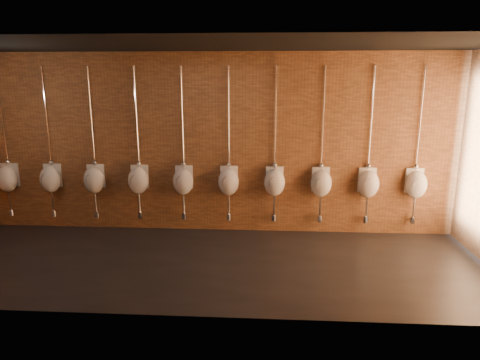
% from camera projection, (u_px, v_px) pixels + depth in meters
% --- Properties ---
extents(ground, '(8.50, 8.50, 0.00)m').
position_uv_depth(ground, '(206.00, 263.00, 6.53)').
color(ground, black).
rests_on(ground, ground).
extents(room_shell, '(8.54, 3.04, 3.22)m').
position_uv_depth(room_shell, '(203.00, 132.00, 6.07)').
color(room_shell, black).
rests_on(room_shell, ground).
extents(urinal_0, '(0.41, 0.36, 2.72)m').
position_uv_depth(urinal_0, '(7.00, 178.00, 7.87)').
color(urinal_0, white).
rests_on(urinal_0, ground).
extents(urinal_1, '(0.41, 0.36, 2.72)m').
position_uv_depth(urinal_1, '(50.00, 178.00, 7.82)').
color(urinal_1, white).
rests_on(urinal_1, ground).
extents(urinal_2, '(0.41, 0.36, 2.72)m').
position_uv_depth(urinal_2, '(94.00, 179.00, 7.77)').
color(urinal_2, white).
rests_on(urinal_2, ground).
extents(urinal_3, '(0.41, 0.36, 2.72)m').
position_uv_depth(urinal_3, '(138.00, 180.00, 7.72)').
color(urinal_3, white).
rests_on(urinal_3, ground).
extents(urinal_4, '(0.41, 0.36, 2.72)m').
position_uv_depth(urinal_4, '(183.00, 180.00, 7.67)').
color(urinal_4, white).
rests_on(urinal_4, ground).
extents(urinal_5, '(0.41, 0.36, 2.72)m').
position_uv_depth(urinal_5, '(229.00, 181.00, 7.63)').
color(urinal_5, white).
rests_on(urinal_5, ground).
extents(urinal_6, '(0.41, 0.36, 2.72)m').
position_uv_depth(urinal_6, '(275.00, 182.00, 7.58)').
color(urinal_6, white).
rests_on(urinal_6, ground).
extents(urinal_7, '(0.41, 0.36, 2.72)m').
position_uv_depth(urinal_7, '(321.00, 182.00, 7.53)').
color(urinal_7, white).
rests_on(urinal_7, ground).
extents(urinal_8, '(0.41, 0.36, 2.72)m').
position_uv_depth(urinal_8, '(368.00, 183.00, 7.48)').
color(urinal_8, white).
rests_on(urinal_8, ground).
extents(urinal_9, '(0.41, 0.36, 2.72)m').
position_uv_depth(urinal_9, '(416.00, 184.00, 7.43)').
color(urinal_9, white).
rests_on(urinal_9, ground).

